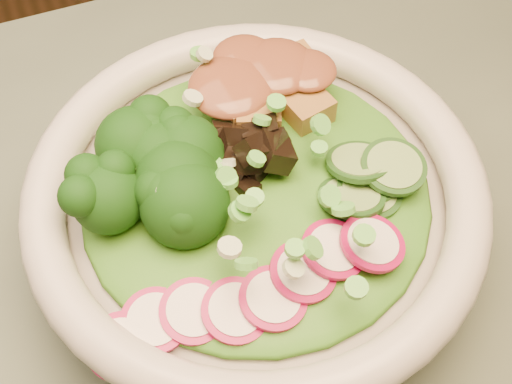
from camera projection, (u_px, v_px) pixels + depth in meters
name	position (u px, v px, depth m)	size (l,w,h in m)	color
salad_bowl	(256.00, 210.00, 0.49)	(0.31, 0.31, 0.08)	beige
lettuce_bed	(256.00, 191.00, 0.47)	(0.23, 0.23, 0.03)	#1D6014
broccoli_florets	(144.00, 182.00, 0.45)	(0.09, 0.08, 0.05)	black
radish_slices	(269.00, 290.00, 0.42)	(0.13, 0.05, 0.02)	#9E0C44
cucumber_slices	(371.00, 175.00, 0.46)	(0.08, 0.08, 0.04)	#89AD60
mushroom_heap	(255.00, 159.00, 0.47)	(0.08, 0.08, 0.05)	black
tofu_cubes	(253.00, 95.00, 0.50)	(0.10, 0.07, 0.04)	brown
peanut_sauce	(253.00, 80.00, 0.49)	(0.08, 0.06, 0.02)	brown
scallion_garnish	(256.00, 165.00, 0.45)	(0.22, 0.22, 0.03)	#5EBE43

